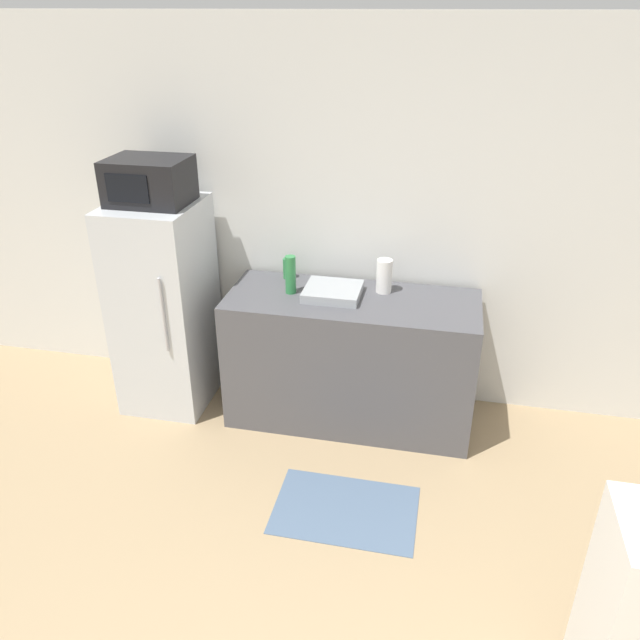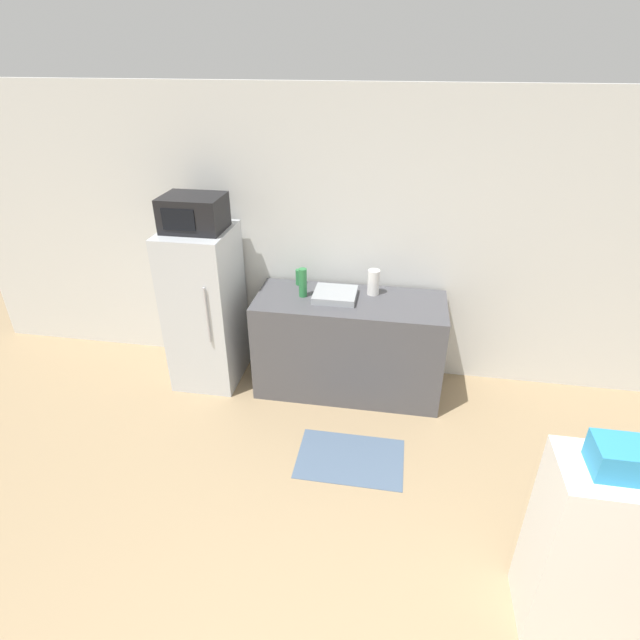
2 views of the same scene
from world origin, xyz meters
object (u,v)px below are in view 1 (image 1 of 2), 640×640
(refrigerator, at_px, (165,306))
(bottle_short, at_px, (287,268))
(microwave, at_px, (149,181))
(bottle_tall, at_px, (291,275))
(paper_towel_roll, at_px, (384,276))

(refrigerator, relative_size, bottle_short, 10.25)
(refrigerator, height_order, microwave, microwave)
(bottle_tall, height_order, bottle_short, bottle_tall)
(refrigerator, distance_m, microwave, 0.88)
(refrigerator, relative_size, bottle_tall, 5.76)
(bottle_tall, height_order, paper_towel_roll, bottle_tall)
(bottle_tall, bearing_deg, bottle_short, 109.96)
(microwave, bearing_deg, refrigerator, 71.94)
(bottle_tall, relative_size, paper_towel_roll, 1.14)
(refrigerator, distance_m, paper_towel_roll, 1.55)
(bottle_tall, xyz_separation_m, paper_towel_roll, (0.60, 0.14, -0.02))
(refrigerator, bearing_deg, bottle_tall, 2.00)
(refrigerator, relative_size, paper_towel_roll, 6.54)
(microwave, distance_m, bottle_short, 1.07)
(microwave, height_order, bottle_tall, microwave)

